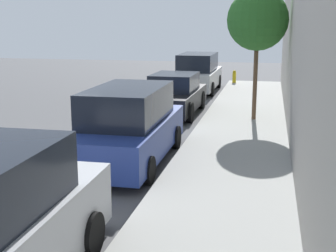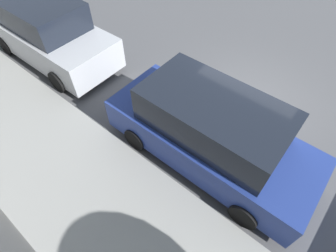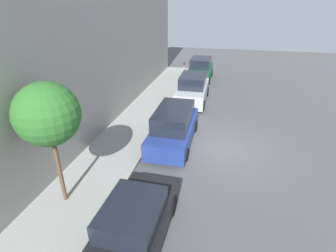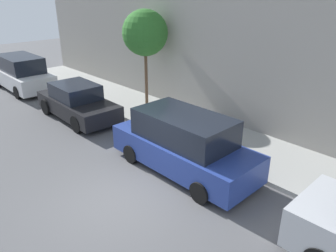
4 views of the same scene
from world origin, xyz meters
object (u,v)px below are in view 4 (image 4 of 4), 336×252
object	(u,v)px
street_tree	(145,33)
parked_sedan_fourth	(77,102)
parked_minivan_third	(184,144)
fire_hydrant	(33,69)
parked_minivan_fifth	(22,73)

from	to	relation	value
street_tree	parked_sedan_fourth	bearing A→B (deg)	160.34
parked_minivan_third	parked_sedan_fourth	bearing A→B (deg)	91.28
parked_minivan_third	street_tree	size ratio (longest dim) A/B	1.11
parked_sedan_fourth	fire_hydrant	distance (m)	8.83
parked_minivan_fifth	street_tree	size ratio (longest dim) A/B	1.12
parked_sedan_fourth	street_tree	world-z (taller)	street_tree
parked_minivan_third	fire_hydrant	distance (m)	15.14
parked_minivan_fifth	street_tree	distance (m)	8.28
street_tree	fire_hydrant	size ratio (longest dim) A/B	6.38
parked_minivan_third	parked_minivan_fifth	bearing A→B (deg)	90.82
street_tree	fire_hydrant	xyz separation A→B (m)	(-1.44, 9.77, -3.02)
parked_sedan_fourth	parked_minivan_fifth	size ratio (longest dim) A/B	0.92
parked_sedan_fourth	parked_minivan_fifth	bearing A→B (deg)	90.35
fire_hydrant	street_tree	bearing A→B (deg)	-81.61
parked_minivan_fifth	street_tree	xyz separation A→B (m)	(3.10, -7.22, 2.60)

